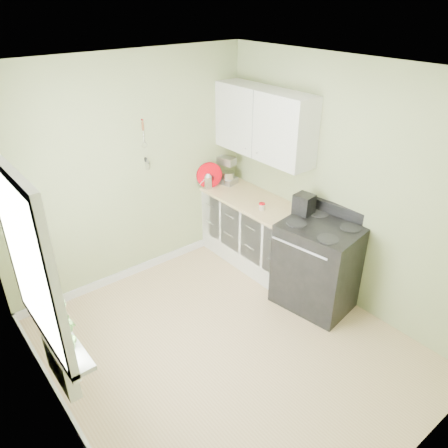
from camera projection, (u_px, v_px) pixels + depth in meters
floor at (228, 348)px, 4.47m from camera, size 3.20×3.60×0.02m
ceiling at (230, 71)px, 3.18m from camera, size 3.20×3.60×0.02m
wall_back at (130, 173)px, 5.07m from camera, size 3.20×0.02×2.70m
wall_left at (44, 307)px, 2.94m from camera, size 0.02×3.60×2.70m
wall_right at (344, 187)px, 4.71m from camera, size 0.02×3.60×2.70m
base_cabinets at (257, 234)px, 5.66m from camera, size 0.60×1.60×0.87m
countertop at (258, 203)px, 5.44m from camera, size 0.64×1.60×0.04m
upper_cabinets at (264, 123)px, 5.13m from camera, size 0.35×1.40×0.80m
window at (28, 261)px, 3.07m from camera, size 0.06×1.14×1.44m
window_sill at (55, 330)px, 3.43m from camera, size 0.18×1.14×0.04m
radiator at (61, 366)px, 3.53m from camera, size 0.12×0.50×0.35m
wall_utensils at (145, 153)px, 5.06m from camera, size 0.02×0.14×0.58m
stove at (318, 264)px, 4.90m from camera, size 0.84×0.93×1.14m
stand_mixer at (224, 170)px, 5.89m from camera, size 0.27×0.36×0.40m
kettle at (208, 181)px, 5.74m from camera, size 0.21×0.12×0.21m
coffee_maker at (303, 209)px, 4.90m from camera, size 0.21×0.23×0.32m
red_tray at (209, 175)px, 5.73m from camera, size 0.34×0.17×0.34m
jar at (262, 206)px, 5.21m from camera, size 0.08×0.08×0.08m
plant_a at (67, 332)px, 3.14m from camera, size 0.20×0.21×0.33m
plant_b at (59, 320)px, 3.25m from camera, size 0.21×0.23×0.33m
plant_c at (42, 296)px, 3.50m from camera, size 0.26×0.26×0.34m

